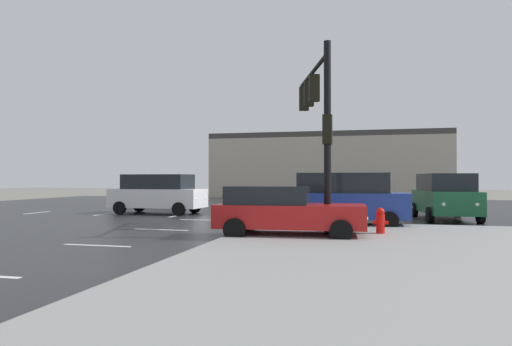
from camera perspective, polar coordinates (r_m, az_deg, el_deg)
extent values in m
plane|color=slate|center=(22.48, -4.89, -5.37)|extent=(120.00, 120.00, 0.00)
cube|color=#232326|center=(22.48, -4.89, -5.34)|extent=(44.00, 44.00, 0.02)
cube|color=white|center=(17.43, 6.58, -6.16)|extent=(4.00, 1.60, 0.06)
cube|color=silver|center=(13.45, -18.90, -8.38)|extent=(2.00, 0.15, 0.01)
cube|color=silver|center=(16.93, -11.49, -6.81)|extent=(2.00, 0.15, 0.01)
cube|color=silver|center=(20.60, -6.69, -5.73)|extent=(2.00, 0.15, 0.01)
cube|color=silver|center=(24.37, -3.37, -4.95)|extent=(2.00, 0.15, 0.01)
cube|color=silver|center=(28.21, -0.95, -4.37)|extent=(2.00, 0.15, 0.01)
cube|color=silver|center=(32.08, 0.89, -3.92)|extent=(2.00, 0.15, 0.01)
cube|color=silver|center=(35.99, 2.33, -3.57)|extent=(2.00, 0.15, 0.01)
cube|color=silver|center=(39.91, 3.48, -3.29)|extent=(2.00, 0.15, 0.01)
cube|color=silver|center=(27.38, -25.18, -4.42)|extent=(0.15, 2.00, 0.01)
cube|color=silver|center=(25.05, -18.04, -4.80)|extent=(0.15, 2.00, 0.01)
cube|color=silver|center=(23.20, -9.59, -5.16)|extent=(0.15, 2.00, 0.01)
cube|color=silver|center=(21.92, 0.09, -5.43)|extent=(0.15, 2.00, 0.01)
cube|color=silver|center=(21.32, 10.64, -5.55)|extent=(0.15, 2.00, 0.01)
cube|color=silver|center=(21.47, 21.41, -5.48)|extent=(0.15, 2.00, 0.01)
cube|color=silver|center=(17.70, 1.72, -6.56)|extent=(0.45, 7.00, 0.01)
cylinder|color=black|center=(14.49, 8.73, 4.35)|extent=(0.22, 0.22, 5.93)
cylinder|color=black|center=(17.25, 6.96, 12.15)|extent=(1.59, 4.69, 0.14)
cube|color=black|center=(16.89, 7.12, 10.26)|extent=(0.43, 0.37, 0.95)
sphere|color=red|center=(17.10, 7.02, 11.10)|extent=(0.20, 0.20, 0.20)
cube|color=black|center=(17.95, 6.46, 9.61)|extent=(0.43, 0.37, 0.95)
sphere|color=red|center=(18.16, 6.37, 10.40)|extent=(0.20, 0.20, 0.20)
cube|color=black|center=(19.01, 5.89, 9.03)|extent=(0.43, 0.37, 0.95)
sphere|color=red|center=(19.22, 5.81, 9.78)|extent=(0.20, 0.20, 0.20)
cube|color=black|center=(14.51, 8.73, 5.28)|extent=(0.28, 0.36, 0.90)
cylinder|color=red|center=(14.99, 14.98, -6.00)|extent=(0.26, 0.26, 0.60)
sphere|color=red|center=(14.96, 14.97, -4.59)|extent=(0.25, 0.25, 0.25)
cylinder|color=red|center=(14.99, 14.29, -5.89)|extent=(0.12, 0.11, 0.11)
cylinder|color=red|center=(14.99, 15.67, -5.88)|extent=(0.12, 0.11, 0.11)
cube|color=#BCB29E|center=(46.36, 8.89, 0.54)|extent=(22.13, 8.00, 5.64)
cube|color=#3F3D3A|center=(46.52, 8.88, 4.33)|extent=(22.13, 8.00, 0.50)
cube|color=navy|center=(18.10, 10.68, -3.87)|extent=(4.80, 1.96, 0.95)
cube|color=black|center=(18.07, 10.68, -1.18)|extent=(3.36, 1.80, 0.75)
cylinder|color=black|center=(19.09, 15.76, -5.12)|extent=(0.66, 0.22, 0.66)
cylinder|color=black|center=(17.15, 15.99, -5.63)|extent=(0.66, 0.22, 0.66)
cylinder|color=black|center=(19.25, 5.97, -5.10)|extent=(0.66, 0.22, 0.66)
cylinder|color=black|center=(17.33, 5.09, -5.60)|extent=(0.66, 0.22, 0.66)
sphere|color=white|center=(18.75, 17.99, -3.74)|extent=(0.18, 0.18, 0.18)
sphere|color=white|center=(17.50, 18.29, -3.96)|extent=(0.18, 0.18, 0.18)
cube|color=white|center=(24.65, -11.90, -3.02)|extent=(4.86, 2.10, 0.95)
cube|color=black|center=(24.63, -11.89, -1.04)|extent=(3.41, 1.90, 0.75)
cylinder|color=black|center=(24.86, -7.51, -4.10)|extent=(0.67, 0.24, 0.66)
cylinder|color=black|center=(23.08, -9.42, -4.36)|extent=(0.67, 0.24, 0.66)
cylinder|color=black|center=(26.31, -14.07, -3.90)|extent=(0.67, 0.24, 0.66)
cylinder|color=black|center=(24.64, -16.33, -4.11)|extent=(0.67, 0.24, 0.66)
sphere|color=white|center=(24.23, -6.27, -3.07)|extent=(0.18, 0.18, 0.18)
sphere|color=white|center=(23.08, -7.43, -3.19)|extent=(0.18, 0.18, 0.18)
cube|color=#195933|center=(22.12, 22.07, -3.25)|extent=(2.40, 4.96, 0.95)
cube|color=black|center=(22.10, 22.06, -1.05)|extent=(2.11, 3.52, 0.75)
cylinder|color=black|center=(20.83, 25.76, -4.70)|extent=(0.28, 0.68, 0.66)
cylinder|color=black|center=(20.34, 20.49, -4.83)|extent=(0.28, 0.68, 0.66)
cylinder|color=black|center=(23.96, 23.43, -4.18)|extent=(0.28, 0.68, 0.66)
cylinder|color=black|center=(23.54, 18.83, -4.27)|extent=(0.28, 0.68, 0.66)
sphere|color=white|center=(20.02, 25.40, -3.51)|extent=(0.18, 0.18, 0.18)
sphere|color=white|center=(19.69, 21.92, -3.57)|extent=(0.18, 0.18, 0.18)
cube|color=#B21919|center=(14.31, 4.19, -5.23)|extent=(4.60, 2.08, 0.70)
cube|color=black|center=(14.36, 1.51, -2.72)|extent=(2.57, 1.81, 0.55)
cylinder|color=black|center=(15.16, 10.36, -6.29)|extent=(0.67, 0.26, 0.66)
cylinder|color=black|center=(13.37, 10.36, -7.05)|extent=(0.67, 0.26, 0.66)
cylinder|color=black|center=(15.46, -1.13, -6.19)|extent=(0.67, 0.26, 0.66)
cylinder|color=black|center=(13.71, -2.63, -6.90)|extent=(0.67, 0.26, 0.66)
sphere|color=white|center=(14.82, 12.96, -5.06)|extent=(0.18, 0.18, 0.18)
sphere|color=white|center=(13.67, 13.18, -5.43)|extent=(0.18, 0.18, 0.18)
cube|color=black|center=(33.84, -12.39, -2.59)|extent=(4.64, 2.18, 0.70)
cube|color=black|center=(33.58, -11.32, -1.54)|extent=(2.61, 1.86, 0.55)
cylinder|color=black|center=(33.62, -15.39, -3.19)|extent=(0.68, 0.28, 0.66)
cylinder|color=black|center=(35.26, -14.18, -3.08)|extent=(0.68, 0.28, 0.66)
cylinder|color=black|center=(32.48, -10.46, -3.30)|extent=(0.68, 0.28, 0.66)
cylinder|color=black|center=(34.18, -9.45, -3.17)|extent=(0.68, 0.28, 0.66)
sphere|color=white|center=(34.18, -16.18, -2.56)|extent=(0.18, 0.18, 0.18)
sphere|color=white|center=(35.23, -15.38, -2.51)|extent=(0.18, 0.18, 0.18)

